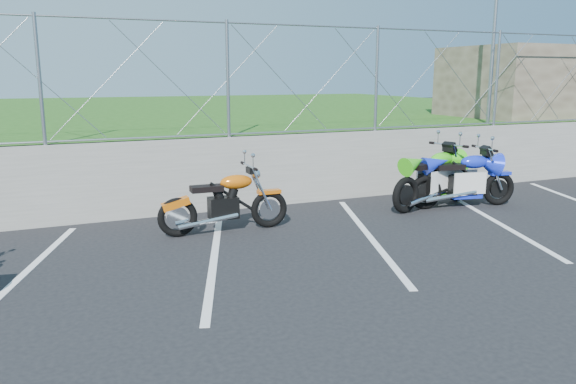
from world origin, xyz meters
name	(u,v)px	position (x,y,z in m)	size (l,w,h in m)	color
ground	(237,279)	(0.00, 0.00, 0.00)	(90.00, 90.00, 0.00)	black
retaining_wall	(174,177)	(0.00, 3.50, 0.65)	(30.00, 0.22, 1.30)	slate
grass_field	(112,128)	(0.00, 13.50, 0.65)	(30.00, 20.00, 1.30)	#1E4913
stone_building	(544,82)	(10.50, 5.50, 2.20)	(5.00, 3.00, 1.80)	brown
chain_link_fence	(170,80)	(0.00, 3.50, 2.30)	(28.00, 0.03, 2.00)	gray
sign_pole	(492,55)	(7.20, 3.90, 2.80)	(0.08, 0.08, 3.00)	gray
parking_lines	(296,244)	(1.20, 1.00, 0.00)	(18.29, 4.31, 0.01)	silver
naked_orange	(226,204)	(0.48, 2.03, 0.44)	(2.05, 0.70, 1.02)	black
sportbike_green	(434,180)	(4.48, 2.19, 0.49)	(2.13, 0.85, 1.13)	black
sportbike_blue	(464,182)	(4.97, 1.94, 0.47)	(2.09, 0.74, 1.09)	black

